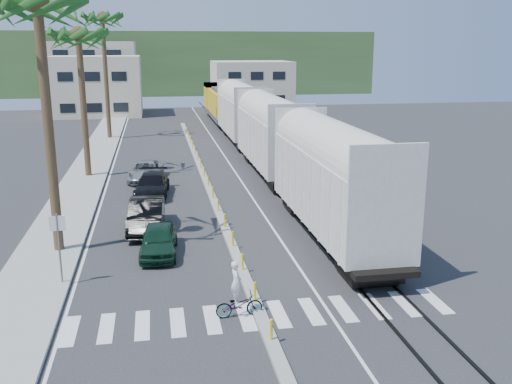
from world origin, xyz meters
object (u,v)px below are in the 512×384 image
car_second (146,215)px  cyclist (238,299)px  car_lead (159,240)px  street_sign (58,239)px

car_second → cyclist: size_ratio=2.40×
car_lead → car_second: car_second is taller
car_lead → cyclist: cyclist is taller
car_second → cyclist: cyclist is taller
street_sign → car_lead: size_ratio=0.72×
street_sign → car_second: (3.29, 6.57, -1.16)m
street_sign → car_lead: bearing=36.8°
street_sign → cyclist: bearing=-30.9°
street_sign → car_lead: street_sign is taller
car_second → car_lead: bearing=-78.0°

